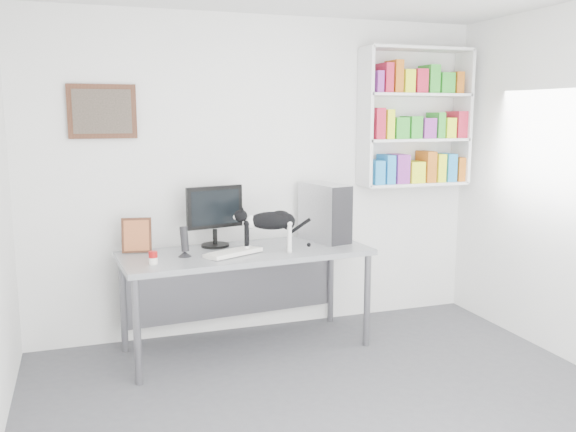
% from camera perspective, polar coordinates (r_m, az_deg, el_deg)
% --- Properties ---
extents(room, '(4.01, 4.01, 2.70)m').
position_cam_1_polar(room, '(3.42, 7.07, 0.51)').
color(room, '#505155').
rests_on(room, ground).
extents(bookshelf, '(1.03, 0.28, 1.24)m').
position_cam_1_polar(bookshelf, '(5.68, 11.82, 9.02)').
color(bookshelf, silver).
rests_on(bookshelf, room).
extents(wall_art, '(0.52, 0.04, 0.42)m').
position_cam_1_polar(wall_art, '(5.01, -17.00, 9.34)').
color(wall_art, '#4B2B18').
rests_on(wall_art, room).
extents(desk, '(2.00, 0.90, 0.81)m').
position_cam_1_polar(desk, '(4.94, -3.88, -7.86)').
color(desk, gray).
rests_on(desk, room).
extents(monitor, '(0.51, 0.32, 0.51)m').
position_cam_1_polar(monitor, '(4.96, -6.88, 0.01)').
color(monitor, black).
rests_on(monitor, desk).
extents(keyboard, '(0.49, 0.36, 0.03)m').
position_cam_1_polar(keyboard, '(4.70, -5.15, -3.43)').
color(keyboard, silver).
rests_on(keyboard, desk).
extents(pc_tower, '(0.33, 0.53, 0.49)m').
position_cam_1_polar(pc_tower, '(5.16, 3.44, 0.35)').
color(pc_tower, '#BCBCC1').
rests_on(pc_tower, desk).
extents(speaker, '(0.13, 0.13, 0.24)m').
position_cam_1_polar(speaker, '(4.67, -9.67, -2.32)').
color(speaker, black).
rests_on(speaker, desk).
extents(leaning_print, '(0.24, 0.13, 0.28)m').
position_cam_1_polar(leaning_print, '(4.88, -13.99, -1.71)').
color(leaning_print, '#4B2B18').
rests_on(leaning_print, desk).
extents(soup_can, '(0.08, 0.08, 0.09)m').
position_cam_1_polar(soup_can, '(4.49, -12.51, -3.84)').
color(soup_can, '#A50E0E').
rests_on(soup_can, desk).
extents(cat, '(0.56, 0.30, 0.33)m').
position_cam_1_polar(cat, '(4.76, -1.72, -1.40)').
color(cat, black).
rests_on(cat, desk).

